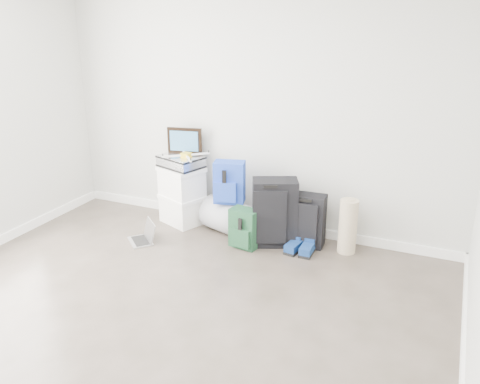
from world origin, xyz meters
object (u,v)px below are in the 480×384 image
at_px(boxes_stack, 182,195).
at_px(briefcase, 181,162).
at_px(large_suitcase, 274,213).
at_px(duffel_bag, 230,217).
at_px(laptop, 144,237).
at_px(carry_on, 307,220).

height_order(boxes_stack, briefcase, briefcase).
bearing_deg(large_suitcase, duffel_bag, 148.64).
distance_m(boxes_stack, large_suitcase, 1.17).
height_order(duffel_bag, large_suitcase, large_suitcase).
bearing_deg(duffel_bag, large_suitcase, 11.98).
bearing_deg(duffel_bag, briefcase, -166.07).
relative_size(duffel_bag, laptop, 1.62).
bearing_deg(duffel_bag, carry_on, 22.28).
relative_size(briefcase, laptop, 1.22).
relative_size(boxes_stack, briefcase, 1.45).
distance_m(duffel_bag, carry_on, 0.86).
xyz_separation_m(briefcase, duffel_bag, (0.63, -0.06, -0.54)).
bearing_deg(boxes_stack, laptop, -78.77).
bearing_deg(carry_on, large_suitcase, -163.31).
relative_size(duffel_bag, carry_on, 1.09).
xyz_separation_m(briefcase, laptop, (-0.12, -0.62, -0.68)).
height_order(carry_on, laptop, carry_on).
relative_size(boxes_stack, duffel_bag, 1.09).
xyz_separation_m(boxes_stack, laptop, (-0.12, -0.62, -0.28)).
bearing_deg(briefcase, laptop, -82.91).
bearing_deg(briefcase, large_suitcase, 11.82).
xyz_separation_m(boxes_stack, large_suitcase, (1.16, -0.13, 0.02)).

